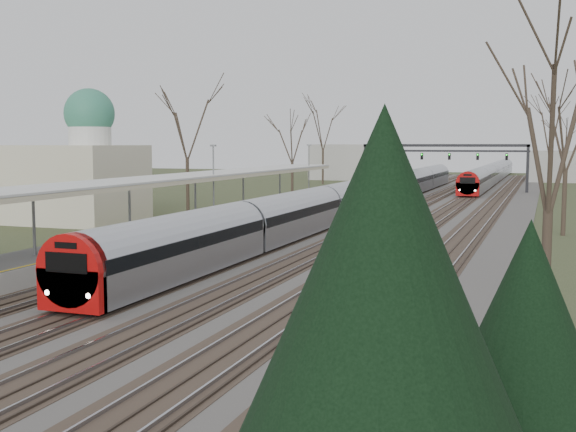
{
  "coord_description": "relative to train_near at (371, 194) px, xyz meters",
  "views": [
    {
      "loc": [
        12.98,
        -8.78,
        6.12
      ],
      "look_at": [
        -0.97,
        29.79,
        2.0
      ],
      "focal_mm": 45.0,
      "sensor_mm": 36.0,
      "label": 1
    }
  ],
  "objects": [
    {
      "name": "canopy",
      "position": [
        -6.55,
        -23.54,
        2.45
      ],
      "size": [
        4.1,
        50.0,
        3.11
      ],
      "color": "slate",
      "rests_on": "platform"
    },
    {
      "name": "tree_east_far",
      "position": [
        16.5,
        -14.53,
        5.81
      ],
      "size": [
        5.0,
        5.0,
        10.3
      ],
      "color": "#2D231C",
      "rests_on": "ground"
    },
    {
      "name": "tree_east_near",
      "position": [
        15.5,
        -41.53,
        5.08
      ],
      "size": [
        4.5,
        4.5,
        9.27
      ],
      "color": "#2D231C",
      "rests_on": "ground"
    },
    {
      "name": "track_bed",
      "position": [
        2.76,
        -1.53,
        -1.42
      ],
      "size": [
        24.0,
        160.0,
        0.22
      ],
      "color": "#474442",
      "rests_on": "ground"
    },
    {
      "name": "dome_building",
      "position": [
        -19.21,
        -18.53,
        2.24
      ],
      "size": [
        10.0,
        8.0,
        10.3
      ],
      "color": "beige",
      "rests_on": "ground"
    },
    {
      "name": "train_near",
      "position": [
        0.0,
        0.0,
        0.0
      ],
      "size": [
        2.62,
        90.21,
        3.05
      ],
      "color": "#999BA2",
      "rests_on": "ground"
    },
    {
      "name": "train_far",
      "position": [
        7.0,
        54.32,
        0.0
      ],
      "size": [
        2.62,
        75.21,
        3.05
      ],
      "color": "#999BA2",
      "rests_on": "ground"
    },
    {
      "name": "evergreen_clump",
      "position": [
        14.42,
        -57.73,
        1.79
      ],
      "size": [
        5.9,
        7.1,
        6.5
      ],
      "color": "#2D231C",
      "rests_on": "ground"
    },
    {
      "name": "tree_west_far",
      "position": [
        -14.5,
        -8.53,
        6.54
      ],
      "size": [
        5.5,
        5.5,
        11.33
      ],
      "color": "#2D231C",
      "rests_on": "ground"
    },
    {
      "name": "signal_gantry",
      "position": [
        2.79,
        28.46,
        3.43
      ],
      "size": [
        21.0,
        0.59,
        6.08
      ],
      "color": "black",
      "rests_on": "ground"
    },
    {
      "name": "platform",
      "position": [
        -6.55,
        -19.03,
        -0.98
      ],
      "size": [
        3.5,
        69.0,
        1.0
      ],
      "primitive_type": "cube",
      "color": "#9E9B93",
      "rests_on": "ground"
    }
  ]
}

